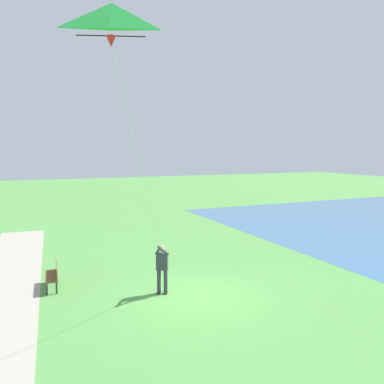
% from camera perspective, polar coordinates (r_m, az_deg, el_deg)
% --- Properties ---
extents(ground_plane, '(120.00, 120.00, 0.00)m').
position_cam_1_polar(ground_plane, '(13.66, 1.07, -15.42)').
color(ground_plane, '#569947').
extents(person_kite_flyer, '(0.53, 0.62, 1.83)m').
position_cam_1_polar(person_kite_flyer, '(13.56, -4.56, -10.91)').
color(person_kite_flyer, '#232328').
rests_on(person_kite_flyer, ground).
extents(flying_kite, '(3.09, 4.32, 6.28)m').
position_cam_1_polar(flying_kite, '(8.67, -11.92, 23.03)').
color(flying_kite, green).
extents(park_bench_near_walkway, '(0.52, 1.52, 0.88)m').
position_cam_1_polar(park_bench_near_walkway, '(15.12, -20.23, -11.59)').
color(park_bench_near_walkway, brown).
rests_on(park_bench_near_walkway, ground).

